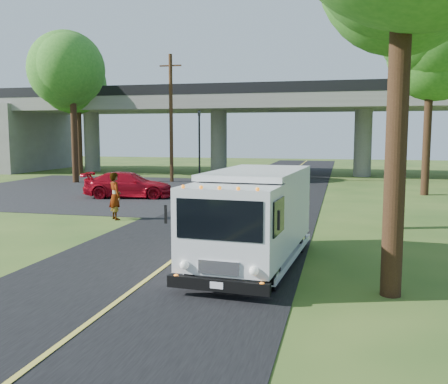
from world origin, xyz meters
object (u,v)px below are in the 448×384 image
(step_van, at_px, (253,215))
(pedestrian, at_px, (115,196))
(utility_pole, at_px, (171,118))
(tree_left_lot, at_px, (73,69))
(traffic_signal, at_px, (199,137))
(tree_right_far, at_px, (436,44))
(red_sedan, at_px, (129,185))
(tree_left_far, at_px, (79,85))

(step_van, xyz_separation_m, pedestrian, (-6.65, 5.75, -0.40))
(utility_pole, relative_size, tree_left_lot, 0.86)
(traffic_signal, xyz_separation_m, tree_right_far, (15.21, -6.16, 5.10))
(step_van, bearing_deg, red_sedan, 130.56)
(traffic_signal, distance_m, pedestrian, 17.78)
(tree_left_far, height_order, step_van, tree_left_far)
(utility_pole, distance_m, tree_right_far, 17.61)
(tree_right_far, bearing_deg, pedestrian, -140.11)
(tree_left_far, relative_size, step_van, 1.62)
(step_van, relative_size, red_sedan, 1.27)
(utility_pole, relative_size, red_sedan, 1.88)
(tree_left_lot, bearing_deg, tree_right_far, -4.97)
(tree_left_far, bearing_deg, pedestrian, -57.53)
(utility_pole, relative_size, tree_left_far, 0.91)
(tree_left_far, bearing_deg, red_sedan, -52.07)
(traffic_signal, height_order, step_van, traffic_signal)
(tree_right_far, bearing_deg, utility_pole, 166.00)
(tree_right_far, height_order, tree_left_far, tree_right_far)
(utility_pole, distance_m, red_sedan, 9.83)
(tree_left_far, distance_m, pedestrian, 23.90)
(tree_right_far, height_order, red_sedan, tree_right_far)
(utility_pole, xyz_separation_m, red_sedan, (0.70, -8.99, -3.90))
(utility_pole, height_order, tree_left_lot, tree_left_lot)
(tree_left_lot, relative_size, pedestrian, 5.49)
(step_van, height_order, red_sedan, step_van)
(tree_right_far, bearing_deg, tree_left_lot, 175.03)
(utility_pole, relative_size, step_van, 1.48)
(tree_left_lot, xyz_separation_m, tree_left_far, (-3.00, 6.00, -0.45))
(tree_left_far, xyz_separation_m, step_van, (19.00, -25.16, -6.10))
(traffic_signal, distance_m, red_sedan, 11.30)
(tree_left_lot, bearing_deg, utility_pole, 18.97)
(utility_pole, height_order, red_sedan, utility_pole)
(traffic_signal, bearing_deg, step_van, -70.62)
(step_van, relative_size, pedestrian, 3.18)
(utility_pole, bearing_deg, pedestrian, -78.90)
(traffic_signal, distance_m, utility_pole, 2.86)
(tree_right_far, bearing_deg, traffic_signal, 157.93)
(pedestrian, bearing_deg, red_sedan, -26.54)
(tree_left_far, bearing_deg, utility_pole, -22.43)
(traffic_signal, xyz_separation_m, utility_pole, (-1.50, -2.00, 1.40))
(traffic_signal, height_order, pedestrian, traffic_signal)
(tree_right_far, distance_m, red_sedan, 18.36)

